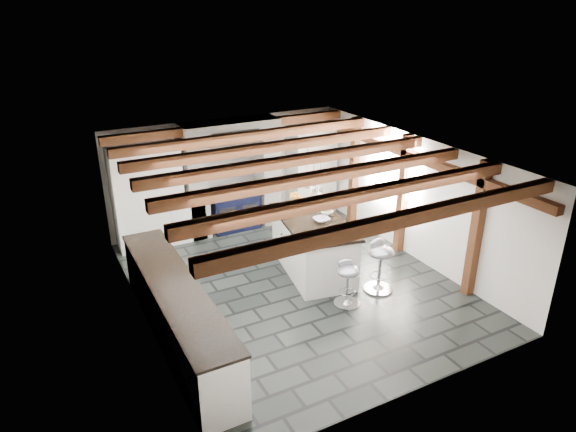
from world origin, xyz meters
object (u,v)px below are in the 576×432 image
kitchen_island (313,245)px  bar_stool_near (380,260)px  range_cooker (234,207)px  bar_stool_far (348,278)px

kitchen_island → bar_stool_near: size_ratio=2.36×
range_cooker → bar_stool_near: range_cooker is taller
bar_stool_near → bar_stool_far: bearing=-170.1°
kitchen_island → bar_stool_near: 1.27m
kitchen_island → bar_stool_near: bearing=-50.1°
kitchen_island → bar_stool_far: kitchen_island is taller
kitchen_island → bar_stool_near: kitchen_island is taller
range_cooker → bar_stool_far: range_cooker is taller
kitchen_island → range_cooker: bearing=112.9°
range_cooker → bar_stool_far: 3.65m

